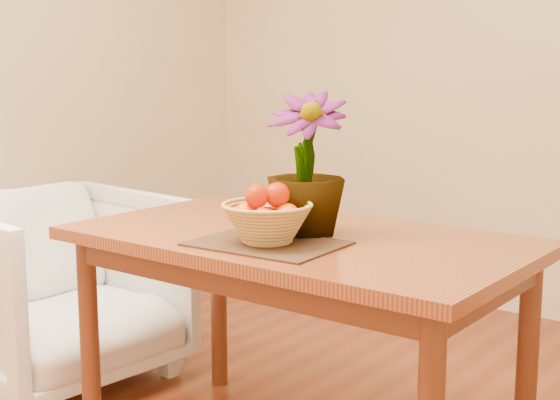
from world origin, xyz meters
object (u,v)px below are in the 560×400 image
Objects in this scene: wicker_basket at (267,224)px; armchair at (59,279)px; table at (298,261)px; potted_plant at (306,164)px.

armchair is at bearing 172.82° from wicker_basket.
potted_plant is at bearing 0.53° from table.
potted_plant is (0.01, 0.18, 0.16)m from wicker_basket.
table is 5.31× the size of wicker_basket.
wicker_basket reaches higher than armchair.
table is 1.67× the size of armchair.
armchair is (-1.20, -0.03, -0.55)m from potted_plant.
table is 0.23m from wicker_basket.
table is 3.22× the size of potted_plant.
wicker_basket reaches higher than table.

